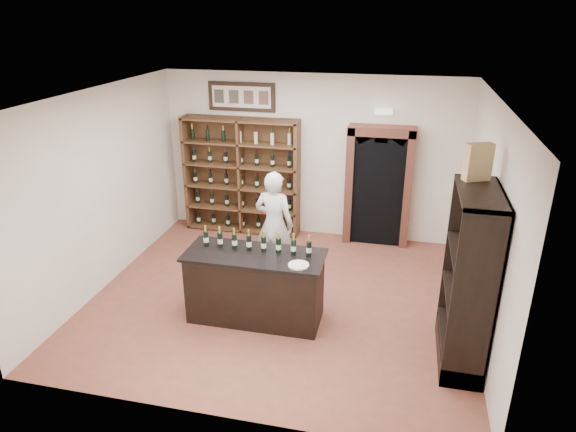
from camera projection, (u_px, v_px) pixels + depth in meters
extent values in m
plane|color=brown|center=(280.00, 297.00, 7.72)|extent=(5.50, 5.50, 0.00)
plane|color=white|center=(279.00, 95.00, 6.59)|extent=(5.50, 5.50, 0.00)
cube|color=silver|center=(312.00, 157.00, 9.41)|extent=(5.50, 0.04, 3.00)
cube|color=silver|center=(102.00, 190.00, 7.72)|extent=(0.04, 5.00, 3.00)
cube|color=silver|center=(487.00, 221.00, 6.59)|extent=(0.04, 5.00, 3.00)
cube|color=brown|center=(244.00, 173.00, 9.80)|extent=(2.20, 0.02, 2.20)
cube|color=brown|center=(188.00, 173.00, 9.86)|extent=(0.06, 0.38, 2.20)
cube|color=brown|center=(297.00, 180.00, 9.42)|extent=(0.06, 0.38, 2.20)
cube|color=brown|center=(241.00, 176.00, 9.64)|extent=(0.04, 0.38, 2.20)
cube|color=brown|center=(243.00, 228.00, 10.04)|extent=(2.18, 0.38, 0.04)
cube|color=brown|center=(243.00, 208.00, 9.88)|extent=(2.18, 0.38, 0.04)
cube|color=brown|center=(242.00, 187.00, 9.72)|extent=(2.18, 0.38, 0.03)
cube|color=brown|center=(241.00, 165.00, 9.56)|extent=(2.18, 0.38, 0.04)
cube|color=brown|center=(240.00, 143.00, 9.40)|extent=(2.18, 0.38, 0.04)
cube|color=brown|center=(239.00, 120.00, 9.24)|extent=(2.18, 0.38, 0.04)
cube|color=black|center=(242.00, 97.00, 9.26)|extent=(1.25, 0.04, 0.52)
cube|color=black|center=(378.00, 188.00, 9.17)|extent=(0.97, 0.29, 2.05)
cube|color=#9C503C|center=(349.00, 185.00, 9.25)|extent=(0.14, 0.35, 2.15)
cube|color=#9C503C|center=(408.00, 189.00, 9.04)|extent=(0.14, 0.35, 2.15)
cube|color=#9C503C|center=(382.00, 131.00, 8.76)|extent=(1.15, 0.35, 0.16)
cube|color=white|center=(384.00, 112.00, 8.74)|extent=(0.30, 0.10, 0.10)
cube|color=black|center=(255.00, 288.00, 7.05)|extent=(1.80, 0.70, 0.94)
cube|color=black|center=(254.00, 255.00, 6.85)|extent=(1.88, 0.78, 0.04)
cylinder|color=black|center=(206.00, 239.00, 7.05)|extent=(0.07, 0.07, 0.21)
cylinder|color=beige|center=(206.00, 239.00, 7.05)|extent=(0.07, 0.07, 0.07)
cylinder|color=gold|center=(205.00, 229.00, 6.99)|extent=(0.03, 0.03, 0.09)
cylinder|color=black|center=(220.00, 240.00, 7.00)|extent=(0.07, 0.07, 0.21)
cylinder|color=beige|center=(220.00, 241.00, 7.01)|extent=(0.07, 0.07, 0.07)
cylinder|color=gold|center=(220.00, 230.00, 6.95)|extent=(0.03, 0.03, 0.09)
cylinder|color=black|center=(234.00, 241.00, 6.96)|extent=(0.07, 0.07, 0.21)
cylinder|color=beige|center=(234.00, 242.00, 6.97)|extent=(0.07, 0.07, 0.07)
cylinder|color=gold|center=(234.00, 231.00, 6.90)|extent=(0.03, 0.03, 0.09)
cylinder|color=black|center=(249.00, 243.00, 6.92)|extent=(0.07, 0.07, 0.21)
cylinder|color=beige|center=(249.00, 244.00, 6.92)|extent=(0.07, 0.07, 0.07)
cylinder|color=gold|center=(249.00, 233.00, 6.86)|extent=(0.03, 0.03, 0.09)
cylinder|color=black|center=(264.00, 244.00, 6.88)|extent=(0.07, 0.07, 0.21)
cylinder|color=beige|center=(264.00, 245.00, 6.88)|extent=(0.07, 0.07, 0.07)
cylinder|color=gold|center=(263.00, 234.00, 6.82)|extent=(0.03, 0.03, 0.09)
cylinder|color=black|center=(279.00, 246.00, 6.83)|extent=(0.07, 0.07, 0.21)
cylinder|color=beige|center=(279.00, 247.00, 6.84)|extent=(0.07, 0.07, 0.07)
cylinder|color=gold|center=(278.00, 235.00, 6.78)|extent=(0.03, 0.03, 0.09)
cylinder|color=black|center=(294.00, 247.00, 6.79)|extent=(0.07, 0.07, 0.21)
cylinder|color=beige|center=(294.00, 248.00, 6.80)|extent=(0.07, 0.07, 0.07)
cylinder|color=gold|center=(294.00, 237.00, 6.73)|extent=(0.03, 0.03, 0.09)
cylinder|color=black|center=(309.00, 249.00, 6.75)|extent=(0.07, 0.07, 0.21)
cylinder|color=beige|center=(309.00, 250.00, 6.75)|extent=(0.07, 0.07, 0.07)
cylinder|color=gold|center=(309.00, 238.00, 6.69)|extent=(0.03, 0.03, 0.09)
cube|color=black|center=(489.00, 282.00, 5.94)|extent=(0.02, 1.20, 2.20)
cube|color=black|center=(473.00, 306.00, 5.46)|extent=(0.48, 0.04, 2.20)
cube|color=black|center=(464.00, 258.00, 6.51)|extent=(0.48, 0.04, 2.20)
cube|color=black|center=(481.00, 193.00, 5.57)|extent=(0.48, 1.20, 0.04)
cube|color=black|center=(458.00, 350.00, 6.35)|extent=(0.48, 1.20, 0.24)
cube|color=black|center=(460.00, 334.00, 6.27)|extent=(0.48, 1.16, 0.03)
cube|color=black|center=(466.00, 295.00, 6.06)|extent=(0.48, 1.16, 0.03)
cube|color=black|center=(472.00, 253.00, 5.85)|extent=(0.48, 1.16, 0.03)
imported|color=silver|center=(274.00, 224.00, 8.09)|extent=(0.69, 0.50, 1.74)
cylinder|color=beige|center=(299.00, 265.00, 6.52)|extent=(0.27, 0.27, 0.02)
cube|color=tan|center=(478.00, 162.00, 5.85)|extent=(0.33, 0.24, 0.43)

